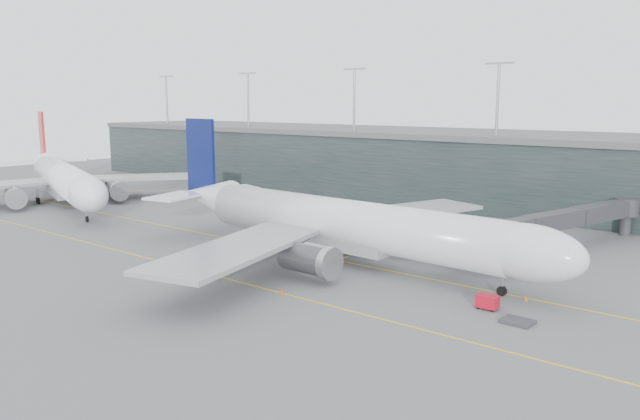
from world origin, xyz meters
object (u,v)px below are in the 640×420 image
Objects in this scene: jet_bridge at (552,218)px; gse_cart at (487,302)px; main_aircraft at (343,224)px; second_aircraft at (64,179)px.

jet_bridge is 32.78m from gse_cart.
second_aircraft reaches higher than main_aircraft.
gse_cart is at bearing -12.50° from main_aircraft.
main_aircraft is 1.02× the size of second_aircraft.
jet_bridge is 0.66× the size of second_aircraft.
second_aircraft is (-95.29, -24.74, 0.83)m from jet_bridge.
gse_cart is at bearing -67.12° from jet_bridge.
main_aircraft is 1.53× the size of jet_bridge.
main_aircraft is at bearing -112.06° from jet_bridge.
gse_cart is (4.52, -32.25, -3.74)m from jet_bridge.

